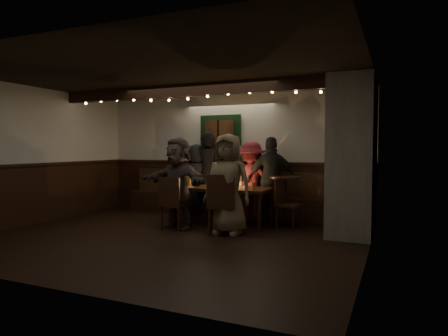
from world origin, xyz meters
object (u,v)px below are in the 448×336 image
at_px(chair_near_right, 221,201).
at_px(chair_end, 285,200).
at_px(dining_table, 220,190).
at_px(person_b, 207,174).
at_px(chair_near_left, 173,200).
at_px(person_g, 228,184).
at_px(person_f, 178,183).
at_px(person_c, 233,181).
at_px(high_top, 285,194).
at_px(person_d, 251,181).
at_px(person_e, 272,179).
at_px(person_a, 197,179).

height_order(chair_near_right, chair_end, chair_near_right).
height_order(dining_table, person_b, person_b).
relative_size(chair_near_left, chair_near_right, 0.92).
height_order(chair_end, person_g, person_g).
relative_size(chair_near_right, person_f, 0.62).
bearing_deg(dining_table, chair_near_left, -120.57).
relative_size(dining_table, chair_near_right, 1.93).
xyz_separation_m(dining_table, person_c, (0.01, 0.67, 0.11)).
height_order(high_top, person_g, person_g).
bearing_deg(chair_end, high_top, 103.89).
bearing_deg(person_d, chair_near_left, 45.02).
bearing_deg(person_e, person_c, -22.59).
height_order(person_c, person_f, person_f).
relative_size(chair_near_right, person_c, 0.67).
distance_m(chair_near_right, person_g, 0.31).
distance_m(person_b, person_c, 0.64).
height_order(chair_near_left, high_top, chair_near_left).
relative_size(chair_near_left, person_g, 0.56).
height_order(person_c, person_e, person_e).
bearing_deg(person_f, high_top, 49.34).
bearing_deg(person_f, person_b, 110.81).
height_order(person_d, person_e, person_e).
relative_size(person_a, person_c, 1.01).
height_order(chair_near_left, person_c, person_c).
xyz_separation_m(chair_near_left, chair_end, (1.76, 0.98, -0.02)).
relative_size(chair_near_right, person_e, 0.61).
distance_m(high_top, person_e, 0.50).
relative_size(dining_table, high_top, 2.15).
xyz_separation_m(dining_table, chair_near_right, (0.43, -0.90, -0.07)).
bearing_deg(chair_near_left, person_b, 93.62).
xyz_separation_m(person_a, person_e, (1.70, -0.07, 0.07)).
relative_size(person_d, person_g, 0.93).
xyz_separation_m(chair_near_right, chair_end, (0.81, 1.02, -0.07)).
height_order(chair_end, person_d, person_d).
relative_size(person_a, person_e, 0.92).
bearing_deg(chair_end, chair_near_left, -150.79).
bearing_deg(high_top, person_a, 170.51).
relative_size(chair_near_right, person_b, 0.57).
height_order(chair_near_right, high_top, chair_near_right).
distance_m(chair_near_right, person_e, 1.63).
height_order(high_top, person_e, person_e).
bearing_deg(person_a, chair_near_left, 80.47).
bearing_deg(person_a, person_f, 82.38).
relative_size(chair_near_left, chair_end, 1.04).
relative_size(person_a, person_f, 0.93).
relative_size(person_e, person_g, 0.99).
height_order(person_f, person_g, person_g).
bearing_deg(chair_end, chair_near_right, -128.67).
xyz_separation_m(dining_table, person_b, (-0.62, 0.73, 0.25)).
bearing_deg(chair_near_right, chair_end, 51.33).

